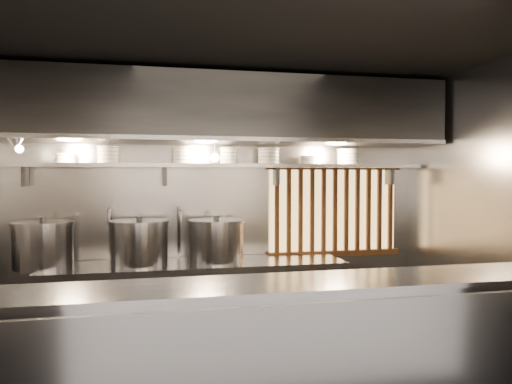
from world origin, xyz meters
name	(u,v)px	position (x,y,z in m)	size (l,w,h in m)	color
ceiling	(248,46)	(0.00, 0.00, 2.80)	(4.50, 4.50, 0.00)	black
wall_back	(220,210)	(0.00, 1.50, 1.40)	(4.50, 4.50, 0.00)	gray
wall_right	(494,218)	(2.25, 0.00, 1.40)	(3.00, 3.00, 0.00)	gray
serving_counter	(280,373)	(0.00, -0.96, 0.57)	(4.50, 0.56, 1.13)	#98989D
cooking_bench	(197,307)	(-0.30, 1.13, 0.45)	(3.00, 0.70, 0.90)	#98989D
bowl_shelf	(223,166)	(0.00, 1.32, 1.88)	(4.40, 0.34, 0.04)	#98989D
exhaust_hood	(226,111)	(0.00, 1.10, 2.42)	(4.40, 0.81, 0.65)	#2D2D30
wood_screen	(334,210)	(1.30, 1.45, 1.38)	(1.56, 0.09, 1.04)	#F7C16F
faucet_left	(110,222)	(-1.15, 1.37, 1.31)	(0.04, 0.30, 0.50)	silver
faucet_right	(180,220)	(-0.45, 1.37, 1.31)	(0.04, 0.30, 0.50)	silver
heat_lamp	(16,142)	(-1.90, 0.85, 2.07)	(0.25, 0.35, 0.20)	#98989D
pendant_bulb	(215,157)	(-0.10, 1.20, 1.96)	(0.09, 0.09, 0.19)	#2D2D30
stock_pot_left	(43,244)	(-1.75, 1.17, 1.12)	(0.75, 0.75, 0.48)	#98989D
stock_pot_mid	(139,242)	(-0.86, 1.12, 1.12)	(0.72, 0.72, 0.48)	#98989D
stock_pot_right	(216,241)	(-0.10, 1.13, 1.12)	(0.72, 0.72, 0.47)	#98989D
bowl_stack_0	(66,158)	(-1.56, 1.32, 1.95)	(0.20, 0.20, 0.09)	silver
bowl_stack_1	(108,155)	(-1.16, 1.32, 1.98)	(0.22, 0.22, 0.17)	silver
bowl_stack_2	(182,155)	(-0.43, 1.32, 1.99)	(0.20, 0.20, 0.17)	silver
bowl_stack_3	(229,156)	(0.06, 1.32, 1.99)	(0.20, 0.20, 0.17)	silver
bowl_stack_4	(269,156)	(0.50, 1.32, 1.98)	(0.24, 0.24, 0.17)	silver
bowl_stack_5	(309,160)	(0.95, 1.32, 1.95)	(0.20, 0.20, 0.09)	silver
bowl_stack_6	(347,157)	(1.40, 1.32, 1.98)	(0.24, 0.24, 0.17)	silver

